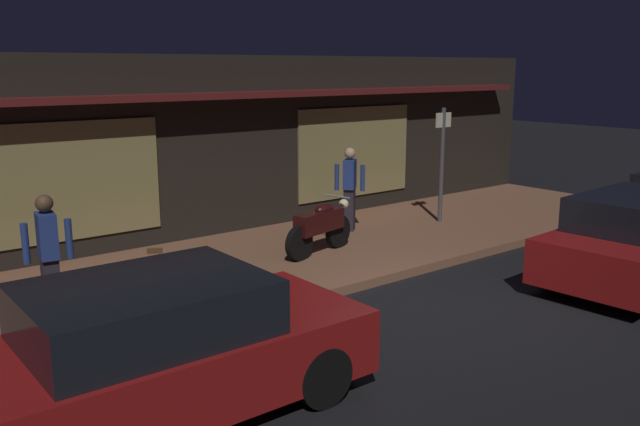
# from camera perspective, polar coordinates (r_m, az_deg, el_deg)

# --- Properties ---
(ground_plane) EXTENTS (60.00, 60.00, 0.00)m
(ground_plane) POSITION_cam_1_polar(r_m,az_deg,el_deg) (9.95, 8.17, -7.76)
(ground_plane) COLOR black
(sidewalk_slab) EXTENTS (18.00, 4.00, 0.15)m
(sidewalk_slab) POSITION_cam_1_polar(r_m,az_deg,el_deg) (12.07, -2.24, -3.66)
(sidewalk_slab) COLOR brown
(sidewalk_slab) RESTS_ON ground_plane
(storefront_building) EXTENTS (18.00, 3.30, 3.60)m
(storefront_building) POSITION_cam_1_polar(r_m,az_deg,el_deg) (14.56, -10.27, 5.84)
(storefront_building) COLOR black
(storefront_building) RESTS_ON ground_plane
(motorcycle) EXTENTS (1.68, 0.65, 0.97)m
(motorcycle) POSITION_cam_1_polar(r_m,az_deg,el_deg) (11.86, 0.04, -1.08)
(motorcycle) COLOR black
(motorcycle) RESTS_ON sidewalk_slab
(bicycle_parked) EXTENTS (1.46, 0.85, 0.91)m
(bicycle_parked) POSITION_cam_1_polar(r_m,az_deg,el_deg) (9.44, -12.12, -5.77)
(bicycle_parked) COLOR black
(bicycle_parked) RESTS_ON sidewalk_slab
(person_photographer) EXTENTS (0.62, 0.41, 1.67)m
(person_photographer) POSITION_cam_1_polar(r_m,az_deg,el_deg) (9.29, -21.89, -3.36)
(person_photographer) COLOR #28232D
(person_photographer) RESTS_ON sidewalk_slab
(person_bystander) EXTENTS (0.46, 0.53, 1.67)m
(person_bystander) POSITION_cam_1_polar(r_m,az_deg,el_deg) (13.49, 2.51, 2.19)
(person_bystander) COLOR #28232D
(person_bystander) RESTS_ON sidewalk_slab
(sign_post) EXTENTS (0.44, 0.09, 2.40)m
(sign_post) POSITION_cam_1_polar(r_m,az_deg,el_deg) (14.39, 10.24, 4.58)
(sign_post) COLOR #47474C
(sign_post) RESTS_ON sidewalk_slab
(parked_car_near) EXTENTS (4.11, 1.80, 1.42)m
(parked_car_near) POSITION_cam_1_polar(r_m,az_deg,el_deg) (6.83, -13.47, -11.23)
(parked_car_near) COLOR black
(parked_car_near) RESTS_ON ground_plane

